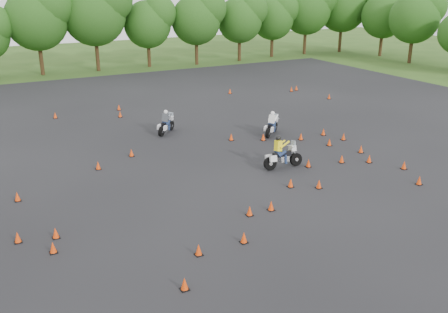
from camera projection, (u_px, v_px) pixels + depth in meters
ground at (264, 205)px, 23.53m from camera, size 140.00×140.00×0.00m
asphalt_pad at (208, 166)px, 28.52m from camera, size 62.00×62.00×0.00m
treeline at (121, 33)px, 53.03m from camera, size 86.93×32.50×11.18m
traffic_cones at (219, 164)px, 28.11m from camera, size 36.36×33.14×0.45m
rider_grey at (166, 121)px, 34.35m from camera, size 2.07×2.00×1.70m
rider_yellow at (284, 152)px, 27.89m from camera, size 2.46×0.87×1.87m
rider_white at (271, 123)px, 33.98m from camera, size 2.14×1.94×1.71m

